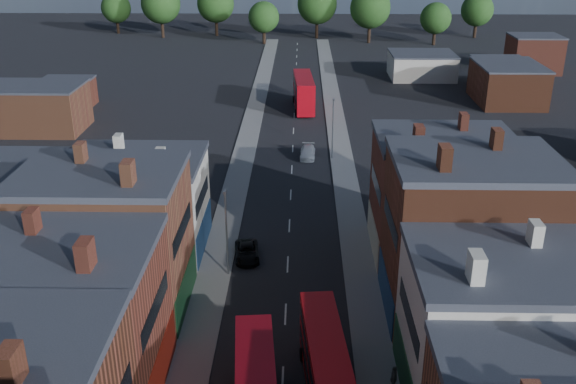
{
  "coord_description": "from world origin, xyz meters",
  "views": [
    {
      "loc": [
        1.11,
        -19.08,
        28.97
      ],
      "look_at": [
        0.0,
        33.35,
        6.6
      ],
      "focal_mm": 40.0,
      "sensor_mm": 36.0,
      "label": 1
    }
  ],
  "objects_px": {
    "car_2": "(247,252)",
    "car_3": "(308,152)",
    "bus_2": "(304,92)",
    "bus_1": "(325,361)",
    "ped_3": "(394,379)"
  },
  "relations": [
    {
      "from": "car_2",
      "to": "car_3",
      "type": "bearing_deg",
      "value": 71.23
    },
    {
      "from": "bus_2",
      "to": "ped_3",
      "type": "height_order",
      "value": "bus_2"
    },
    {
      "from": "car_2",
      "to": "car_3",
      "type": "distance_m",
      "value": 28.05
    },
    {
      "from": "bus_1",
      "to": "car_2",
      "type": "xyz_separation_m",
      "value": [
        -6.59,
        18.0,
        -1.76
      ]
    },
    {
      "from": "car_3",
      "to": "car_2",
      "type": "bearing_deg",
      "value": -99.2
    },
    {
      "from": "bus_1",
      "to": "car_2",
      "type": "height_order",
      "value": "bus_1"
    },
    {
      "from": "car_2",
      "to": "ped_3",
      "type": "xyz_separation_m",
      "value": [
        11.17,
        -18.11,
        0.45
      ]
    },
    {
      "from": "car_2",
      "to": "car_3",
      "type": "xyz_separation_m",
      "value": [
        5.81,
        27.44,
        0.04
      ]
    },
    {
      "from": "bus_1",
      "to": "car_3",
      "type": "height_order",
      "value": "bus_1"
    },
    {
      "from": "bus_1",
      "to": "ped_3",
      "type": "xyz_separation_m",
      "value": [
        4.58,
        -0.1,
        -1.32
      ]
    },
    {
      "from": "bus_1",
      "to": "bus_2",
      "type": "relative_size",
      "value": 0.83
    },
    {
      "from": "bus_2",
      "to": "car_2",
      "type": "xyz_separation_m",
      "value": [
        -5.3,
        -50.83,
        -2.26
      ]
    },
    {
      "from": "car_2",
      "to": "car_3",
      "type": "height_order",
      "value": "car_3"
    },
    {
      "from": "bus_2",
      "to": "car_2",
      "type": "distance_m",
      "value": 51.16
    },
    {
      "from": "bus_2",
      "to": "car_2",
      "type": "bearing_deg",
      "value": -99.52
    }
  ]
}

